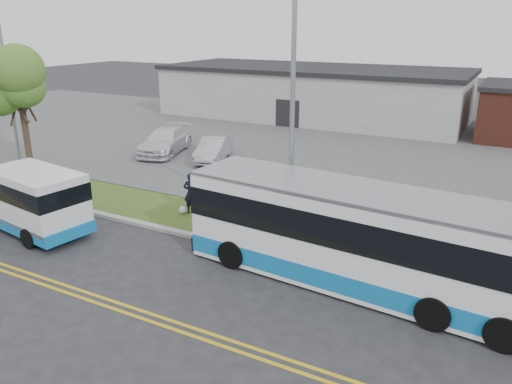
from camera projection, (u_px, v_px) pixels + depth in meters
The scene contains 17 objects.
ground at pixel (182, 250), 18.17m from camera, with size 140.00×140.00×0.00m, color #28282B.
lane_line_north at pixel (106, 299), 14.96m from camera, with size 70.00×0.12×0.01m, color gold.
lane_line_south at pixel (99, 304), 14.71m from camera, with size 70.00×0.12×0.01m, color gold.
curb at pixel (199, 237), 19.07m from camera, with size 80.00×0.30×0.15m, color #9E9B93.
verge at pixel (224, 222), 20.58m from camera, with size 80.00×3.30×0.10m, color #33501A.
parking_lot at pixel (339, 150), 32.33m from camera, with size 80.00×25.00×0.10m, color #4C4C4F.
commercial_building at pixel (312, 93), 42.67m from camera, with size 25.40×10.40×4.35m.
tree_west at pixel (18, 81), 24.57m from camera, with size 4.40×4.40×6.91m.
streetlight_near at pixel (292, 102), 17.42m from camera, with size 0.35×1.53×9.50m.
streetlight_far at pixel (7, 85), 28.42m from camera, with size 0.35×1.53×8.00m.
shuttle_bus at pixel (28, 198), 19.56m from camera, with size 6.84×3.06×2.54m.
transit_bus at pixel (359, 238), 15.33m from camera, with size 11.47×3.49×3.14m.
pedestrian at pixel (191, 193), 21.19m from camera, with size 0.65×0.43×1.79m, color black.
parked_car_a at pixel (213, 149), 29.45m from camera, with size 1.43×4.10×1.35m, color #A8AAAF.
parked_car_b at pixel (165, 141), 31.15m from camera, with size 2.12×5.23×1.52m, color white.
grocery_bag_left at pixel (183, 210), 21.35m from camera, with size 0.32×0.32×0.32m, color white.
grocery_bag_right at pixel (201, 209), 21.50m from camera, with size 0.32×0.32×0.32m, color white.
Camera 1 is at (10.19, -13.28, 7.87)m, focal length 35.00 mm.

